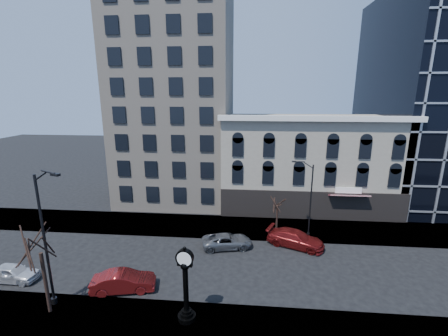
# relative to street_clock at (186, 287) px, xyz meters

# --- Properties ---
(ground) EXTENTS (160.00, 160.00, 0.00)m
(ground) POSITION_rel_street_clock_xyz_m (-0.43, 6.73, -2.56)
(ground) COLOR black
(ground) RESTS_ON ground
(sidewalk_far) EXTENTS (160.00, 6.00, 0.12)m
(sidewalk_far) POSITION_rel_street_clock_xyz_m (-0.43, 14.73, -2.50)
(sidewalk_far) COLOR gray
(sidewalk_far) RESTS_ON ground
(sidewalk_near) EXTENTS (160.00, 6.00, 0.12)m
(sidewalk_near) POSITION_rel_street_clock_xyz_m (-0.43, -1.27, -2.50)
(sidewalk_near) COLOR gray
(sidewalk_near) RESTS_ON ground
(cream_tower) EXTENTS (15.90, 15.40, 42.50)m
(cream_tower) POSITION_rel_street_clock_xyz_m (-6.54, 25.61, 16.76)
(cream_tower) COLOR #BFAD99
(cream_tower) RESTS_ON ground
(victorian_row) EXTENTS (22.60, 11.19, 12.50)m
(victorian_row) POSITION_rel_street_clock_xyz_m (11.57, 22.62, 3.43)
(victorian_row) COLOR #A19785
(victorian_row) RESTS_ON ground
(street_clock) EXTENTS (1.23, 1.23, 5.40)m
(street_clock) POSITION_rel_street_clock_xyz_m (0.00, 0.00, 0.00)
(street_clock) COLOR black
(street_clock) RESTS_ON sidewalk_near
(street_lamp_near) EXTENTS (2.60, 1.00, 10.29)m
(street_lamp_near) POSITION_rel_street_clock_xyz_m (-9.18, 0.48, 5.32)
(street_lamp_near) COLOR black
(street_lamp_near) RESTS_ON sidewalk_near
(street_lamp_far) EXTENTS (2.07, 0.90, 8.29)m
(street_lamp_far) POSITION_rel_street_clock_xyz_m (9.81, 13.24, 3.82)
(street_lamp_far) COLOR black
(street_lamp_far) RESTS_ON sidewalk_far
(bare_tree_near) EXTENTS (4.23, 4.23, 7.27)m
(bare_tree_near) POSITION_rel_street_clock_xyz_m (-9.70, -0.11, 3.05)
(bare_tree_near) COLOR black
(bare_tree_near) RESTS_ON sidewalk_near
(bare_tree_far) EXTENTS (2.66, 2.66, 4.57)m
(bare_tree_far) POSITION_rel_street_clock_xyz_m (7.16, 14.45, 1.00)
(bare_tree_far) COLOR black
(bare_tree_far) RESTS_ON sidewalk_far
(car_near_a) EXTENTS (4.17, 1.70, 1.42)m
(car_near_a) POSITION_rel_street_clock_xyz_m (-15.11, 3.13, -1.85)
(car_near_a) COLOR silver
(car_near_a) RESTS_ON ground
(car_near_b) EXTENTS (5.05, 2.69, 1.58)m
(car_near_b) POSITION_rel_street_clock_xyz_m (-5.53, 2.70, -1.77)
(car_near_b) COLOR maroon
(car_near_b) RESTS_ON ground
(car_far_a) EXTENTS (5.31, 3.25, 1.37)m
(car_far_a) POSITION_rel_street_clock_xyz_m (1.93, 10.08, -1.88)
(car_far_a) COLOR #595B60
(car_far_a) RESTS_ON ground
(car_far_b) EXTENTS (6.10, 4.30, 1.64)m
(car_far_b) POSITION_rel_street_clock_xyz_m (8.73, 10.95, -1.74)
(car_far_b) COLOR maroon
(car_far_b) RESTS_ON ground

